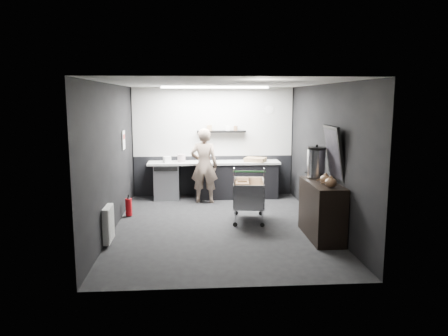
{
  "coord_description": "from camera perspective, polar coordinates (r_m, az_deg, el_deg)",
  "views": [
    {
      "loc": [
        -0.51,
        -8.09,
        2.45
      ],
      "look_at": [
        0.1,
        0.4,
        1.07
      ],
      "focal_mm": 35.0,
      "sensor_mm": 36.0,
      "label": 1
    }
  ],
  "objects": [
    {
      "name": "shopping_cart",
      "position": [
        8.71,
        3.22,
        -3.55
      ],
      "size": [
        0.71,
        1.06,
        1.1
      ],
      "color": "silver",
      "rests_on": "floor"
    },
    {
      "name": "wall_clock",
      "position": [
        10.98,
        5.95,
        7.6
      ],
      "size": [
        0.2,
        0.03,
        0.2
      ],
      "primitive_type": "cylinder",
      "rotation": [
        1.57,
        0.0,
        0.0
      ],
      "color": "white",
      "rests_on": "wall_back"
    },
    {
      "name": "person",
      "position": [
        10.18,
        -2.62,
        0.32
      ],
      "size": [
        0.69,
        0.51,
        1.75
      ],
      "primitive_type": "imported",
      "rotation": [
        0.0,
        0.0,
        2.99
      ],
      "color": "#BDAA96",
      "rests_on": "floor"
    },
    {
      "name": "poster_red_band",
      "position": [
        9.54,
        -12.97,
        3.99
      ],
      "size": [
        0.02,
        0.22,
        0.1
      ],
      "primitive_type": "cube",
      "color": "red",
      "rests_on": "poster"
    },
    {
      "name": "prep_counter",
      "position": [
        10.71,
        -0.59,
        -1.5
      ],
      "size": [
        3.2,
        0.61,
        0.9
      ],
      "color": "black",
      "rests_on": "floor"
    },
    {
      "name": "wall_back",
      "position": [
        10.91,
        -1.42,
        3.42
      ],
      "size": [
        5.5,
        0.0,
        5.5
      ],
      "primitive_type": "plane",
      "rotation": [
        1.57,
        0.0,
        0.0
      ],
      "color": "black",
      "rests_on": "floor"
    },
    {
      "name": "kitchen_wall_panel",
      "position": [
        10.85,
        -1.43,
        6.04
      ],
      "size": [
        3.95,
        0.02,
        1.7
      ],
      "primitive_type": "cube",
      "color": "#B9B9B4",
      "rests_on": "wall_back"
    },
    {
      "name": "pink_tub",
      "position": [
        10.61,
        -5.58,
        1.29
      ],
      "size": [
        0.19,
        0.19,
        0.19
      ],
      "primitive_type": "cylinder",
      "color": "beige",
      "rests_on": "prep_counter"
    },
    {
      "name": "wall_right",
      "position": [
        8.54,
        13.02,
        1.58
      ],
      "size": [
        0.0,
        5.5,
        5.5
      ],
      "primitive_type": "plane",
      "rotation": [
        1.57,
        0.0,
        -1.57
      ],
      "color": "black",
      "rests_on": "floor"
    },
    {
      "name": "floor",
      "position": [
        8.47,
        -0.49,
        -7.6
      ],
      "size": [
        5.5,
        5.5,
        0.0
      ],
      "primitive_type": "plane",
      "color": "black",
      "rests_on": "ground"
    },
    {
      "name": "radiator",
      "position": [
        7.62,
        -14.88,
        -7.08
      ],
      "size": [
        0.1,
        0.5,
        0.6
      ],
      "primitive_type": "cube",
      "color": "white",
      "rests_on": "wall_left"
    },
    {
      "name": "fire_extinguisher",
      "position": [
        9.29,
        -12.34,
        -4.92
      ],
      "size": [
        0.13,
        0.13,
        0.44
      ],
      "color": "#AA0B11",
      "rests_on": "floor"
    },
    {
      "name": "poster",
      "position": [
        9.54,
        -12.99,
        3.57
      ],
      "size": [
        0.02,
        0.3,
        0.4
      ],
      "primitive_type": "cube",
      "color": "white",
      "rests_on": "wall_left"
    },
    {
      "name": "floating_shelf",
      "position": [
        10.76,
        -0.33,
        4.79
      ],
      "size": [
        1.2,
        0.22,
        0.04
      ],
      "primitive_type": "cube",
      "color": "black",
      "rests_on": "wall_back"
    },
    {
      "name": "sideboard",
      "position": [
        7.87,
        12.68,
        -4.43
      ],
      "size": [
        0.56,
        1.32,
        1.97
      ],
      "color": "black",
      "rests_on": "floor"
    },
    {
      "name": "cardboard_box",
      "position": [
        10.67,
        4.11,
        1.1
      ],
      "size": [
        0.59,
        0.53,
        0.1
      ],
      "primitive_type": "cube",
      "rotation": [
        0.0,
        0.0,
        -0.43
      ],
      "color": "#997A51",
      "rests_on": "prep_counter"
    },
    {
      "name": "dado_panel",
      "position": [
        11.0,
        -1.4,
        -0.99
      ],
      "size": [
        3.95,
        0.02,
        1.0
      ],
      "primitive_type": "cube",
      "color": "black",
      "rests_on": "wall_back"
    },
    {
      "name": "ceiling_strip",
      "position": [
        9.95,
        -1.2,
        10.48
      ],
      "size": [
        2.4,
        0.2,
        0.04
      ],
      "primitive_type": "cube",
      "color": "white",
      "rests_on": "ceiling"
    },
    {
      "name": "wall_front",
      "position": [
        5.47,
        1.31,
        -2.36
      ],
      "size": [
        5.5,
        0.0,
        5.5
      ],
      "primitive_type": "plane",
      "rotation": [
        -1.57,
        0.0,
        0.0
      ],
      "color": "black",
      "rests_on": "floor"
    },
    {
      "name": "wall_left",
      "position": [
        8.3,
        -14.43,
        1.31
      ],
      "size": [
        0.0,
        5.5,
        5.5
      ],
      "primitive_type": "plane",
      "rotation": [
        1.57,
        0.0,
        1.57
      ],
      "color": "black",
      "rests_on": "floor"
    },
    {
      "name": "white_container",
      "position": [
        10.58,
        -7.44,
        1.12
      ],
      "size": [
        0.2,
        0.18,
        0.15
      ],
      "primitive_type": "cube",
      "rotation": [
        0.0,
        0.0,
        0.41
      ],
      "color": "white",
      "rests_on": "prep_counter"
    },
    {
      "name": "ceiling",
      "position": [
        8.11,
        -0.52,
        10.99
      ],
      "size": [
        5.5,
        5.5,
        0.0
      ],
      "primitive_type": "plane",
      "rotation": [
        3.14,
        0.0,
        0.0
      ],
      "color": "silver",
      "rests_on": "wall_back"
    }
  ]
}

